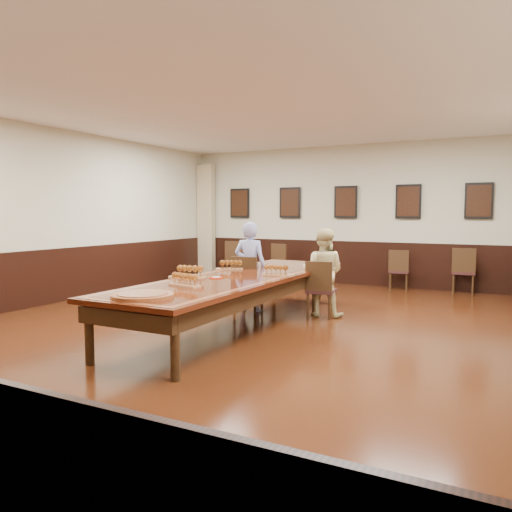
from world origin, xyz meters
The scene contains 23 objects.
floor centered at (0.00, 0.00, -0.01)m, with size 8.00×10.00×0.02m, color black.
ceiling centered at (0.00, 0.00, 3.21)m, with size 8.00×10.00×0.02m, color white.
wall_back centered at (0.00, 5.01, 1.60)m, with size 8.00×0.02×3.20m, color beige.
wall_left centered at (-4.01, 0.00, 1.60)m, with size 0.02×10.00×3.20m, color beige.
chair_man centered at (-0.43, 1.04, 0.47)m, with size 0.44×0.48×0.94m, color #331617, non-canonical shape.
chair_woman centered at (0.80, 1.22, 0.45)m, with size 0.42×0.46×0.90m, color #331617, non-canonical shape.
spare_chair_a centered at (-2.68, 4.54, 0.48)m, with size 0.45×0.49×0.96m, color #331617, non-canonical shape.
spare_chair_b centered at (-1.33, 4.47, 0.47)m, with size 0.44×0.48×0.93m, color #331617, non-canonical shape.
spare_chair_c centered at (1.31, 4.61, 0.44)m, with size 0.41×0.45×0.87m, color #331617, non-canonical shape.
spare_chair_d centered at (2.58, 4.73, 0.47)m, with size 0.44×0.48×0.95m, color #331617, non-canonical shape.
person_man centered at (-0.45, 1.14, 0.75)m, with size 0.55×0.36×1.51m, color #4B57BB.
person_woman centered at (0.78, 1.32, 0.71)m, with size 0.70×0.55×1.41m, color beige.
pink_phone centered at (0.60, 0.35, 0.76)m, with size 0.07×0.14×0.01m, color #DF4AA8.
curtain centered at (-3.75, 4.82, 1.45)m, with size 0.45×0.18×2.90m, color tan.
wainscoting centered at (0.00, 0.00, 0.50)m, with size 8.00×10.00×1.00m.
conference_table centered at (0.00, 0.00, 0.61)m, with size 1.40×5.00×0.76m.
posters centered at (0.00, 4.94, 1.90)m, with size 6.14×0.04×0.74m.
flight_a centered at (-0.50, 0.56, 0.82)m, with size 0.44×0.32×0.16m.
flight_b centered at (0.49, 0.25, 0.83)m, with size 0.46×0.20×0.17m.
flight_c centered at (-0.49, -0.59, 0.84)m, with size 0.53×0.24×0.19m.
flight_d centered at (-0.10, -1.21, 0.83)m, with size 0.47×0.23×0.17m.
red_plate_grp centered at (-0.15, -0.40, 0.76)m, with size 0.19×0.19×0.03m.
carved_platter centered at (-0.01, -2.10, 0.78)m, with size 0.82×0.82×0.05m.
Camera 1 is at (3.52, -6.21, 1.66)m, focal length 35.00 mm.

